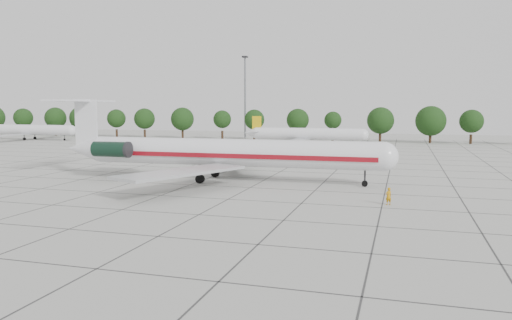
# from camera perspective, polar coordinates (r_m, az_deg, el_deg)

# --- Properties ---
(ground) EXTENTS (260.00, 260.00, 0.00)m
(ground) POSITION_cam_1_polar(r_m,az_deg,el_deg) (61.19, -0.69, -3.19)
(ground) COLOR #B0B0A8
(ground) RESTS_ON ground
(apron_joints) EXTENTS (170.00, 170.00, 0.02)m
(apron_joints) POSITION_cam_1_polar(r_m,az_deg,el_deg) (75.49, 2.67, -1.40)
(apron_joints) COLOR #383838
(apron_joints) RESTS_ON ground
(main_airliner) EXTENTS (46.68, 36.68, 10.94)m
(main_airliner) POSITION_cam_1_polar(r_m,az_deg,el_deg) (67.11, -5.00, 0.95)
(main_airliner) COLOR silver
(main_airliner) RESTS_ON ground
(ground_crew) EXTENTS (0.78, 0.72, 1.79)m
(ground_crew) POSITION_cam_1_polar(r_m,az_deg,el_deg) (52.23, 14.90, -4.02)
(ground_crew) COLOR #C1820B
(ground_crew) RESTS_ON ground
(bg_airliner_a) EXTENTS (28.24, 27.20, 7.40)m
(bg_airliner_a) POSITION_cam_1_polar(r_m,az_deg,el_deg) (162.57, -24.27, 3.14)
(bg_airliner_a) COLOR silver
(bg_airliner_a) RESTS_ON ground
(bg_airliner_c) EXTENTS (28.24, 27.20, 7.40)m
(bg_airliner_c) POSITION_cam_1_polar(r_m,az_deg,el_deg) (126.76, 5.85, 2.95)
(bg_airliner_c) COLOR silver
(bg_airliner_c) RESTS_ON ground
(tree_line) EXTENTS (249.86, 8.44, 10.22)m
(tree_line) POSITION_cam_1_polar(r_m,az_deg,el_deg) (145.76, 4.80, 4.58)
(tree_line) COLOR #332114
(tree_line) RESTS_ON ground
(floodlight_mast) EXTENTS (1.60, 1.60, 25.45)m
(floodlight_mast) POSITION_cam_1_polar(r_m,az_deg,el_deg) (157.20, -1.26, 7.74)
(floodlight_mast) COLOR slate
(floodlight_mast) RESTS_ON ground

